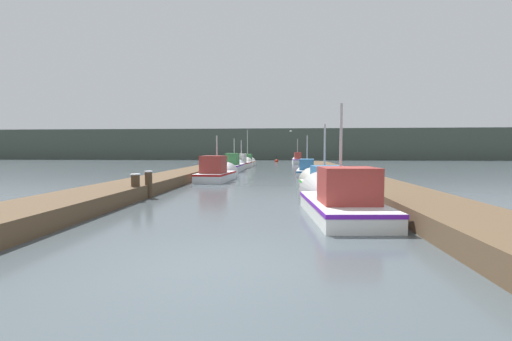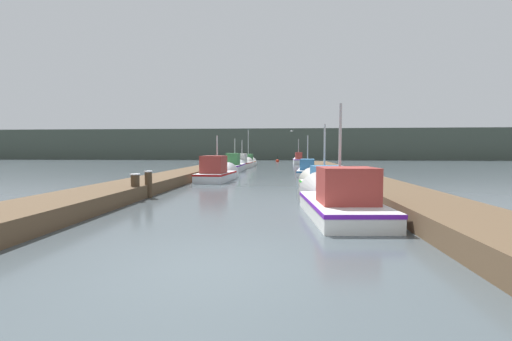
% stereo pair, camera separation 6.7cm
% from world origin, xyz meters
% --- Properties ---
extents(ground_plane, '(200.00, 200.00, 0.00)m').
position_xyz_m(ground_plane, '(0.00, 0.00, 0.00)').
color(ground_plane, '#424C51').
extents(dock_left, '(2.23, 40.00, 0.51)m').
position_xyz_m(dock_left, '(-5.21, 16.00, 0.26)').
color(dock_left, brown).
rests_on(dock_left, ground_plane).
extents(dock_right, '(2.23, 40.00, 0.51)m').
position_xyz_m(dock_right, '(5.21, 16.00, 0.26)').
color(dock_right, brown).
rests_on(dock_right, ground_plane).
extents(distant_shore_ridge, '(120.00, 16.00, 5.74)m').
position_xyz_m(distant_shore_ridge, '(0.00, 65.24, 2.87)').
color(distant_shore_ridge, '#424C42').
rests_on(distant_shore_ridge, ground_plane).
extents(fishing_boat_0, '(2.16, 5.27, 3.81)m').
position_xyz_m(fishing_boat_0, '(2.75, 5.04, 0.39)').
color(fishing_boat_0, silver).
rests_on(fishing_boat_0, ground_plane).
extents(fishing_boat_1, '(2.00, 5.43, 3.51)m').
position_xyz_m(fishing_boat_1, '(2.91, 9.77, 0.37)').
color(fishing_boat_1, silver).
rests_on(fishing_boat_1, ground_plane).
extents(fishing_boat_2, '(2.00, 4.85, 3.24)m').
position_xyz_m(fishing_boat_2, '(-2.78, 15.43, 0.46)').
color(fishing_boat_2, silver).
rests_on(fishing_boat_2, ground_plane).
extents(fishing_boat_3, '(1.86, 6.05, 3.33)m').
position_xyz_m(fishing_boat_3, '(3.02, 20.42, 0.37)').
color(fishing_boat_3, silver).
rests_on(fishing_boat_3, ground_plane).
extents(fishing_boat_4, '(1.44, 6.29, 3.22)m').
position_xyz_m(fishing_boat_4, '(-3.06, 24.85, 0.49)').
color(fishing_boat_4, silver).
rests_on(fishing_boat_4, ground_plane).
extents(fishing_boat_5, '(2.07, 5.59, 3.33)m').
position_xyz_m(fishing_boat_5, '(-3.01, 30.08, 0.44)').
color(fishing_boat_5, silver).
rests_on(fishing_boat_5, ground_plane).
extents(fishing_boat_6, '(1.61, 5.44, 4.62)m').
position_xyz_m(fishing_boat_6, '(-2.86, 34.92, 0.44)').
color(fishing_boat_6, silver).
rests_on(fishing_boat_6, ground_plane).
extents(fishing_boat_7, '(1.34, 4.78, 3.56)m').
position_xyz_m(fishing_boat_7, '(3.21, 40.07, 0.49)').
color(fishing_boat_7, silver).
rests_on(fishing_boat_7, ground_plane).
extents(mooring_piling_0, '(0.32, 0.32, 1.05)m').
position_xyz_m(mooring_piling_0, '(-4.11, 7.74, 0.53)').
color(mooring_piling_0, '#473523').
rests_on(mooring_piling_0, ground_plane).
extents(mooring_piling_1, '(0.36, 0.36, 0.99)m').
position_xyz_m(mooring_piling_1, '(-4.34, 7.03, 0.50)').
color(mooring_piling_1, '#473523').
rests_on(mooring_piling_1, ground_plane).
extents(mooring_piling_2, '(0.32, 0.32, 1.01)m').
position_xyz_m(mooring_piling_2, '(4.21, 11.23, 0.51)').
color(mooring_piling_2, '#473523').
rests_on(mooring_piling_2, ground_plane).
extents(channel_buoy, '(0.52, 0.52, 1.02)m').
position_xyz_m(channel_buoy, '(0.37, 46.83, 0.15)').
color(channel_buoy, red).
rests_on(channel_buoy, ground_plane).
extents(seagull_lead, '(0.30, 0.56, 0.12)m').
position_xyz_m(seagull_lead, '(2.03, 29.54, 3.76)').
color(seagull_lead, white).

